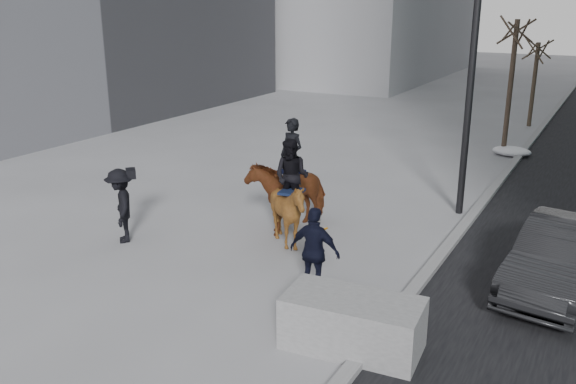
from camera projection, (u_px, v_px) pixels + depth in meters
The scene contains 12 objects.
ground at pixel (260, 277), 12.55m from camera, with size 120.00×120.00×0.00m, color gray.
curb at pixel (503, 176), 19.47m from camera, with size 0.25×90.00×0.12m, color gray.
planter at pixel (353, 323), 9.87m from camera, with size 2.21×1.11×0.88m, color gray.
car_near at pixel (561, 257), 11.82m from camera, with size 1.44×4.14×1.36m, color black.
tree_near at pixel (511, 82), 21.64m from camera, with size 1.20×1.20×5.35m, color #33281E, non-canonical shape.
tree_far at pixel (534, 80), 26.93m from camera, with size 1.20×1.20×4.10m, color #372720, non-canonical shape.
mounted_left at pixel (289, 188), 15.05m from camera, with size 1.56×2.30×2.72m.
mounted_right at pixel (289, 205), 13.82m from camera, with size 1.48×1.63×2.51m.
feeder at pixel (315, 252), 11.57m from camera, with size 1.03×0.86×1.75m.
camera_crew at pixel (121, 205), 14.14m from camera, with size 1.26×1.26×1.75m.
lamppost at pixel (474, 20), 14.59m from camera, with size 0.25×2.91×9.09m.
snow_piles at pixel (482, 186), 18.11m from camera, with size 1.36×15.11×0.35m.
Camera 1 is at (6.07, -9.71, 5.44)m, focal length 38.00 mm.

